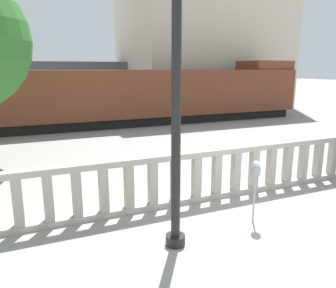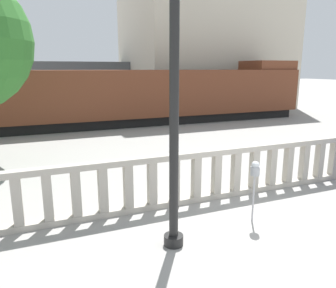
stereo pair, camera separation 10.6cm
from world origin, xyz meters
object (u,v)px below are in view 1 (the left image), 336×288
Objects in this scene: parking_meter at (256,172)px; train_far at (146,83)px; lamppost at (176,83)px; train_near at (92,98)px.

train_far is (5.71, 23.45, 0.87)m from parking_meter.
lamppost is 0.23× the size of train_far.
train_near is at bearing 94.39° from parking_meter.
lamppost is at bearing -173.18° from parking_meter.
lamppost is at bearing -94.05° from train_near.
lamppost is 24.95m from train_far.
train_far is at bearing 55.47° from train_near.
train_near is 1.01× the size of train_far.
parking_meter is 0.05× the size of train_far.
parking_meter is at bearing -85.61° from train_near.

